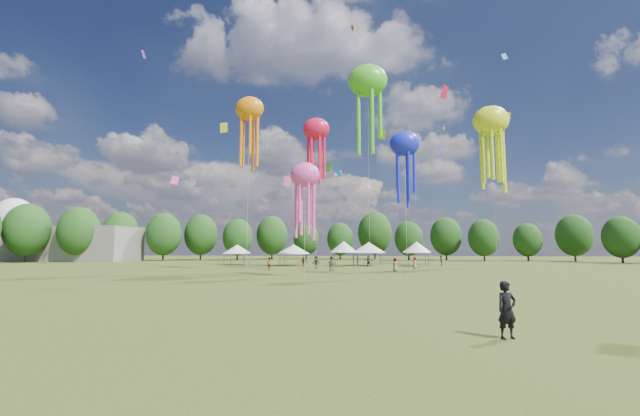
# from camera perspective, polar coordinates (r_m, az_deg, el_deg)

# --- Properties ---
(ground) EXTENTS (300.00, 300.00, 0.00)m
(ground) POSITION_cam_1_polar(r_m,az_deg,el_deg) (15.84, -1.78, -16.25)
(ground) COLOR #384416
(ground) RESTS_ON ground
(observer_main) EXTENTS (0.77, 0.62, 1.83)m
(observer_main) POSITION_cam_1_polar(r_m,az_deg,el_deg) (14.54, 25.11, -13.00)
(observer_main) COLOR black
(observer_main) RESTS_ON ground
(spectator_near) EXTENTS (1.08, 0.94, 1.88)m
(spectator_near) POSITION_cam_1_polar(r_m,az_deg,el_deg) (52.47, 1.60, -7.95)
(spectator_near) COLOR gray
(spectator_near) RESTS_ON ground
(spectators_far) EXTENTS (26.61, 19.84, 1.82)m
(spectators_far) POSITION_cam_1_polar(r_m,az_deg,el_deg) (61.38, 6.45, -7.68)
(spectators_far) COLOR gray
(spectators_far) RESTS_ON ground
(festival_tents) EXTENTS (36.90, 8.06, 4.19)m
(festival_tents) POSITION_cam_1_polar(r_m,az_deg,el_deg) (70.03, 1.54, -5.74)
(festival_tents) COLOR #47474C
(festival_tents) RESTS_ON ground
(show_kites) EXTENTS (41.56, 30.39, 29.55)m
(show_kites) POSITION_cam_1_polar(r_m,az_deg,el_deg) (61.22, 11.77, 11.14)
(show_kites) COLOR #F2153D
(show_kites) RESTS_ON ground
(small_kites) EXTENTS (71.61, 52.36, 45.49)m
(small_kites) POSITION_cam_1_polar(r_m,az_deg,el_deg) (63.22, 4.66, 20.04)
(small_kites) COLOR #F2153D
(small_kites) RESTS_ON ground
(treeline) EXTENTS (201.57, 95.24, 13.43)m
(treeline) POSITION_cam_1_polar(r_m,az_deg,el_deg) (78.26, 2.00, -3.16)
(treeline) COLOR #38281C
(treeline) RESTS_ON ground
(hangar) EXTENTS (40.00, 12.00, 8.00)m
(hangar) POSITION_cam_1_polar(r_m,az_deg,el_deg) (114.68, -33.97, -4.29)
(hangar) COLOR gray
(hangar) RESTS_ON ground
(radome) EXTENTS (9.00, 9.00, 16.00)m
(radome) POSITION_cam_1_polar(r_m,az_deg,el_deg) (130.07, -37.49, -1.51)
(radome) COLOR white
(radome) RESTS_ON ground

